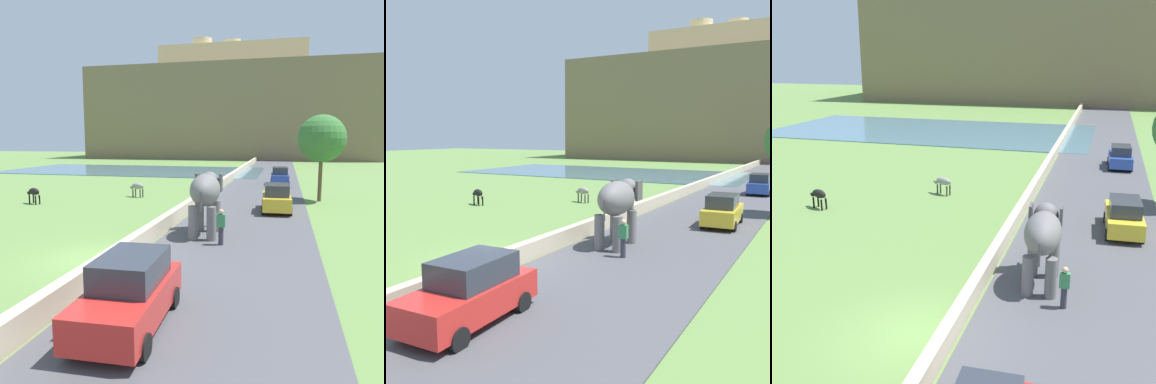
# 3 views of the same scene
# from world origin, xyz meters

# --- Properties ---
(ground_plane) EXTENTS (220.00, 220.00, 0.00)m
(ground_plane) POSITION_xyz_m (0.00, 0.00, 0.00)
(ground_plane) COLOR #608442
(road_surface) EXTENTS (7.00, 120.00, 0.06)m
(road_surface) POSITION_xyz_m (5.00, 20.00, 0.03)
(road_surface) COLOR #4C4C51
(road_surface) RESTS_ON ground
(barrier_wall) EXTENTS (0.40, 110.00, 0.77)m
(barrier_wall) POSITION_xyz_m (1.20, 18.00, 0.39)
(barrier_wall) COLOR beige
(barrier_wall) RESTS_ON ground
(lake) EXTENTS (36.00, 18.00, 0.08)m
(lake) POSITION_xyz_m (-14.00, 39.62, 0.04)
(lake) COLOR slate
(lake) RESTS_ON ground
(hill_distant) EXTENTS (64.00, 28.00, 20.63)m
(hill_distant) POSITION_xyz_m (-6.00, 82.69, 10.32)
(hill_distant) COLOR #7F6B4C
(hill_distant) RESTS_ON ground
(fort_on_hill) EXTENTS (34.80, 8.00, 7.89)m
(fort_on_hill) POSITION_xyz_m (-6.28, 82.69, 23.70)
(fort_on_hill) COLOR #D6BC89
(fort_on_hill) RESTS_ON hill_distant
(elephant) EXTENTS (1.53, 3.50, 2.99)m
(elephant) POSITION_xyz_m (3.41, 4.67, 2.04)
(elephant) COLOR slate
(elephant) RESTS_ON ground
(person_beside_elephant) EXTENTS (0.36, 0.22, 1.63)m
(person_beside_elephant) POSITION_xyz_m (4.43, 2.94, 0.87)
(person_beside_elephant) COLOR #33333D
(person_beside_elephant) RESTS_ON ground
(car_blue) EXTENTS (1.89, 4.05, 1.80)m
(car_blue) POSITION_xyz_m (6.58, 26.30, 0.90)
(car_blue) COLOR #2D4CA8
(car_blue) RESTS_ON ground
(car_yellow) EXTENTS (1.95, 4.08, 1.80)m
(car_yellow) POSITION_xyz_m (6.58, 11.46, 0.90)
(car_yellow) COLOR gold
(car_yellow) RESTS_ON ground
(car_red) EXTENTS (1.91, 4.06, 1.80)m
(car_red) POSITION_xyz_m (3.42, -4.77, 0.90)
(car_red) COLOR red
(car_red) RESTS_ON ground
(cow_black) EXTENTS (1.41, 0.85, 1.15)m
(cow_black) POSITION_xyz_m (-10.26, 10.64, 0.84)
(cow_black) COLOR black
(cow_black) RESTS_ON ground
(cow_grey) EXTENTS (1.41, 0.81, 1.15)m
(cow_grey) POSITION_xyz_m (-4.30, 15.39, 0.84)
(cow_grey) COLOR gray
(cow_grey) RESTS_ON ground
(tree_near) EXTENTS (3.45, 3.45, 6.36)m
(tree_near) POSITION_xyz_m (9.59, 16.65, 4.61)
(tree_near) COLOR brown
(tree_near) RESTS_ON ground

